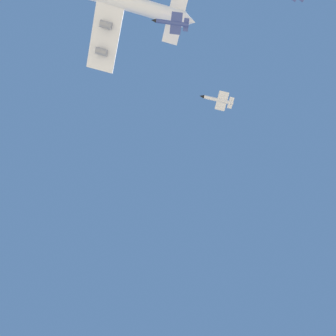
# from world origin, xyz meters

# --- Properties ---
(chase_jet_lead) EXTENTS (13.09, 12.57, 4.00)m
(chase_jet_lead) POSITION_xyz_m (-37.84, 89.91, 129.12)
(chase_jet_lead) COLOR #38478C
(chase_jet_left_wing) EXTENTS (12.25, 13.36, 4.00)m
(chase_jet_left_wing) POSITION_xyz_m (-36.19, 53.89, 128.95)
(chase_jet_left_wing) COLOR silver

